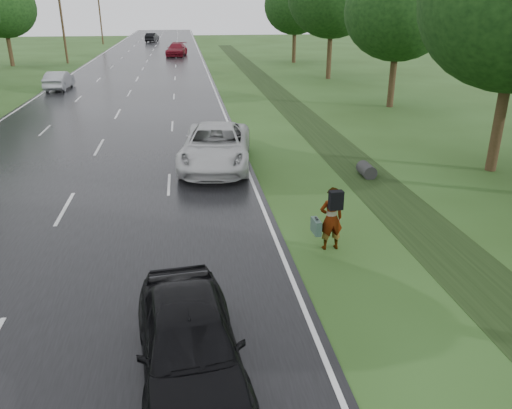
{
  "coord_description": "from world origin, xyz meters",
  "views": [
    {
      "loc": [
        4.27,
        -8.6,
        6.58
      ],
      "look_at": [
        6.12,
        4.34,
        1.3
      ],
      "focal_mm": 35.0,
      "sensor_mm": 36.0,
      "label": 1
    }
  ],
  "objects_px": {
    "pedestrian": "(331,218)",
    "silver_sedan": "(59,80)",
    "white_pickup": "(216,146)",
    "dark_sedan": "(190,342)"
  },
  "relations": [
    {
      "from": "dark_sedan",
      "to": "silver_sedan",
      "type": "xyz_separation_m",
      "value": [
        -9.93,
        35.82,
        -0.07
      ]
    },
    {
      "from": "pedestrian",
      "to": "silver_sedan",
      "type": "distance_m",
      "value": 33.97
    },
    {
      "from": "pedestrian",
      "to": "white_pickup",
      "type": "distance_m",
      "value": 8.75
    },
    {
      "from": "silver_sedan",
      "to": "dark_sedan",
      "type": "bearing_deg",
      "value": 107.82
    },
    {
      "from": "pedestrian",
      "to": "dark_sedan",
      "type": "distance_m",
      "value": 6.32
    },
    {
      "from": "pedestrian",
      "to": "dark_sedan",
      "type": "relative_size",
      "value": 0.41
    },
    {
      "from": "pedestrian",
      "to": "white_pickup",
      "type": "xyz_separation_m",
      "value": [
        -2.68,
        8.33,
        -0.07
      ]
    },
    {
      "from": "silver_sedan",
      "to": "white_pickup",
      "type": "bearing_deg",
      "value": 118.86
    },
    {
      "from": "dark_sedan",
      "to": "silver_sedan",
      "type": "height_order",
      "value": "dark_sedan"
    },
    {
      "from": "dark_sedan",
      "to": "pedestrian",
      "type": "bearing_deg",
      "value": 45.0
    }
  ]
}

